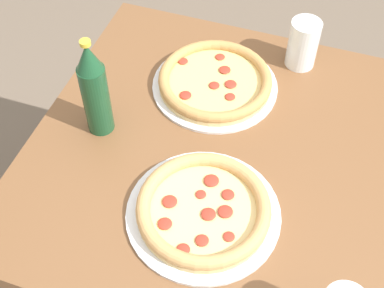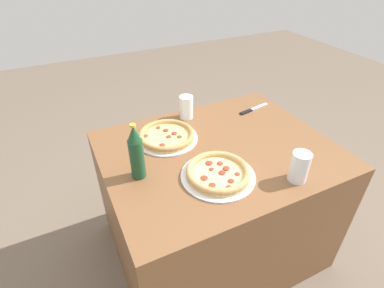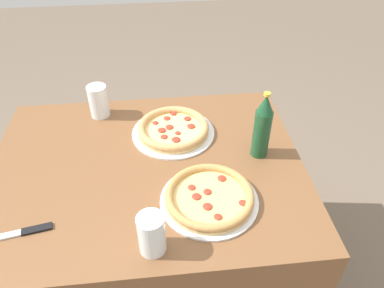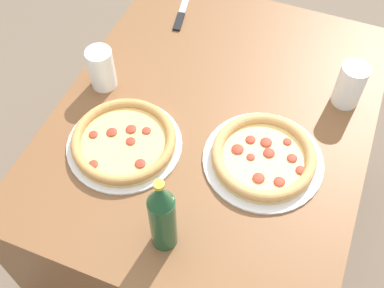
{
  "view_description": "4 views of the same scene",
  "coord_description": "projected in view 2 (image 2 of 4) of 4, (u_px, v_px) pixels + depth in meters",
  "views": [
    {
      "loc": [
        -0.06,
        0.76,
        1.74
      ],
      "look_at": [
        0.18,
        0.03,
        0.79
      ],
      "focal_mm": 50.0,
      "sensor_mm": 36.0,
      "label": 1
    },
    {
      "loc": [
        0.65,
        1.03,
        1.64
      ],
      "look_at": [
        0.15,
        0.01,
        0.84
      ],
      "focal_mm": 28.0,
      "sensor_mm": 36.0,
      "label": 2
    },
    {
      "loc": [
        0.05,
        -1.02,
        1.68
      ],
      "look_at": [
        0.17,
        0.01,
        0.83
      ],
      "focal_mm": 35.0,
      "sensor_mm": 36.0,
      "label": 3
    },
    {
      "loc": [
        0.86,
        0.27,
        1.86
      ],
      "look_at": [
        0.18,
        0.0,
        0.84
      ],
      "focal_mm": 45.0,
      "sensor_mm": 36.0,
      "label": 4
    }
  ],
  "objects": [
    {
      "name": "table",
      "position": [
        215.0,
        202.0,
        1.72
      ],
      "size": [
        1.14,
        0.9,
        0.76
      ],
      "color": "brown",
      "rests_on": "ground_plane"
    },
    {
      "name": "pizza_margherita",
      "position": [
        167.0,
        136.0,
        1.56
      ],
      "size": [
        0.32,
        0.32,
        0.04
      ],
      "color": "silver",
      "rests_on": "table"
    },
    {
      "name": "glass_red_wine",
      "position": [
        186.0,
        108.0,
        1.72
      ],
      "size": [
        0.08,
        0.08,
        0.13
      ],
      "color": "white",
      "rests_on": "table"
    },
    {
      "name": "knife",
      "position": [
        253.0,
        109.0,
        1.83
      ],
      "size": [
        0.23,
        0.06,
        0.01
      ],
      "color": "black",
      "rests_on": "table"
    },
    {
      "name": "glass_lemonade",
      "position": [
        299.0,
        168.0,
        1.28
      ],
      "size": [
        0.08,
        0.08,
        0.14
      ],
      "color": "white",
      "rests_on": "table"
    },
    {
      "name": "pizza_pepperoni",
      "position": [
        218.0,
        173.0,
        1.32
      ],
      "size": [
        0.33,
        0.33,
        0.04
      ],
      "color": "silver",
      "rests_on": "table"
    },
    {
      "name": "ground_plane",
      "position": [
        213.0,
        244.0,
        1.93
      ],
      "size": [
        8.0,
        8.0,
        0.0
      ],
      "primitive_type": "plane",
      "color": "#6B5B4C"
    },
    {
      "name": "beer_bottle",
      "position": [
        136.0,
        153.0,
        1.26
      ],
      "size": [
        0.06,
        0.06,
        0.27
      ],
      "color": "#194728",
      "rests_on": "table"
    }
  ]
}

